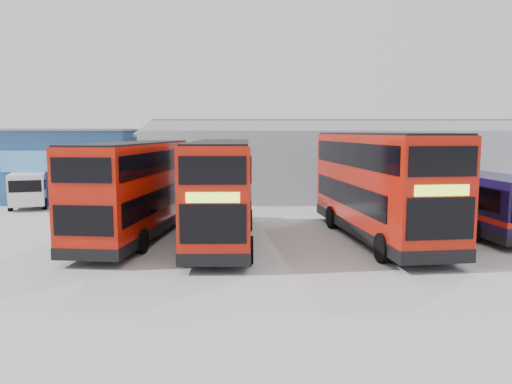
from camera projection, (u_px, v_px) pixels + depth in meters
The scene contains 8 objects.
ground_plane at pixel (234, 261), 19.23m from camera, with size 120.00×120.00×0.00m, color #9F9F9A.
office_block at pixel (56, 164), 36.81m from camera, with size 12.30×8.32×5.12m.
maintenance_shed at pixel (349, 162), 38.75m from camera, with size 30.50×12.00×5.89m.
double_decker_left at pixel (134, 191), 22.83m from camera, with size 3.60×10.76×4.47m.
double_decker_centre at pixel (222, 192), 22.17m from camera, with size 2.87×10.77×4.53m.
double_decker_right at pixel (379, 187), 22.73m from camera, with size 4.29×11.81×4.89m.
single_decker_blue at pixel (465, 200), 25.44m from camera, with size 3.83×11.01×2.93m.
panel_van at pixel (30, 187), 32.99m from camera, with size 3.66×5.59×2.28m.
Camera 1 is at (0.87, -18.77, 4.96)m, focal length 35.00 mm.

